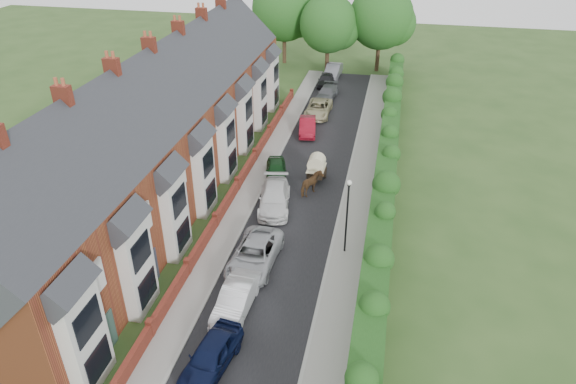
{
  "coord_description": "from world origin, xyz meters",
  "views": [
    {
      "loc": [
        5.31,
        -21.84,
        19.55
      ],
      "look_at": [
        -0.82,
        6.87,
        2.2
      ],
      "focal_mm": 32.0,
      "sensor_mm": 36.0,
      "label": 1
    }
  ],
  "objects_px": {
    "lamppost": "(347,208)",
    "car_silver_a": "(236,299)",
    "horse": "(311,184)",
    "car_navy": "(211,356)",
    "car_green": "(276,170)",
    "car_white": "(274,198)",
    "car_grey": "(327,93)",
    "car_silver_b": "(255,254)",
    "car_red": "(307,126)",
    "horse_cart": "(316,166)",
    "car_beige": "(318,109)",
    "car_black": "(326,80)"
  },
  "relations": [
    {
      "from": "horse",
      "to": "horse_cart",
      "type": "relative_size",
      "value": 0.67
    },
    {
      "from": "lamppost",
      "to": "car_navy",
      "type": "height_order",
      "value": "lamppost"
    },
    {
      "from": "car_white",
      "to": "horse_cart",
      "type": "height_order",
      "value": "horse_cart"
    },
    {
      "from": "car_green",
      "to": "car_grey",
      "type": "relative_size",
      "value": 0.84
    },
    {
      "from": "lamppost",
      "to": "car_green",
      "type": "height_order",
      "value": "lamppost"
    },
    {
      "from": "car_silver_b",
      "to": "horse_cart",
      "type": "bearing_deg",
      "value": 82.3
    },
    {
      "from": "car_red",
      "to": "horse_cart",
      "type": "bearing_deg",
      "value": -84.83
    },
    {
      "from": "car_red",
      "to": "car_navy",
      "type": "bearing_deg",
      "value": -98.62
    },
    {
      "from": "car_navy",
      "to": "car_white",
      "type": "bearing_deg",
      "value": 100.18
    },
    {
      "from": "car_green",
      "to": "car_navy",
      "type": "bearing_deg",
      "value": -99.56
    },
    {
      "from": "lamppost",
      "to": "horse_cart",
      "type": "xyz_separation_m",
      "value": [
        -3.23,
        8.74,
        -2.05
      ]
    },
    {
      "from": "car_white",
      "to": "horse_cart",
      "type": "distance_m",
      "value": 5.04
    },
    {
      "from": "car_silver_b",
      "to": "car_beige",
      "type": "distance_m",
      "value": 24.33
    },
    {
      "from": "car_grey",
      "to": "car_green",
      "type": "bearing_deg",
      "value": -90.34
    },
    {
      "from": "horse_cart",
      "to": "car_white",
      "type": "bearing_deg",
      "value": -116.93
    },
    {
      "from": "car_red",
      "to": "car_beige",
      "type": "height_order",
      "value": "car_beige"
    },
    {
      "from": "car_green",
      "to": "horse_cart",
      "type": "relative_size",
      "value": 1.28
    },
    {
      "from": "car_grey",
      "to": "horse",
      "type": "bearing_deg",
      "value": -80.93
    },
    {
      "from": "car_red",
      "to": "car_black",
      "type": "bearing_deg",
      "value": 81.85
    },
    {
      "from": "car_silver_b",
      "to": "car_red",
      "type": "height_order",
      "value": "car_silver_b"
    },
    {
      "from": "horse",
      "to": "car_navy",
      "type": "bearing_deg",
      "value": 107.07
    },
    {
      "from": "car_navy",
      "to": "car_silver_b",
      "type": "relative_size",
      "value": 0.8
    },
    {
      "from": "car_red",
      "to": "car_beige",
      "type": "xyz_separation_m",
      "value": [
        0.28,
        4.58,
        0.01
      ]
    },
    {
      "from": "car_silver_b",
      "to": "horse",
      "type": "distance_m",
      "value": 9.08
    },
    {
      "from": "car_silver_b",
      "to": "car_red",
      "type": "distance_m",
      "value": 19.76
    },
    {
      "from": "car_black",
      "to": "car_silver_b",
      "type": "bearing_deg",
      "value": -89.29
    },
    {
      "from": "car_white",
      "to": "horse",
      "type": "xyz_separation_m",
      "value": [
        2.27,
        2.27,
        0.11
      ]
    },
    {
      "from": "car_silver_a",
      "to": "horse_cart",
      "type": "relative_size",
      "value": 1.45
    },
    {
      "from": "car_beige",
      "to": "horse_cart",
      "type": "bearing_deg",
      "value": -81.17
    },
    {
      "from": "lamppost",
      "to": "car_silver_a",
      "type": "relative_size",
      "value": 1.17
    },
    {
      "from": "car_silver_a",
      "to": "horse",
      "type": "height_order",
      "value": "horse"
    },
    {
      "from": "car_beige",
      "to": "car_silver_b",
      "type": "bearing_deg",
      "value": -89.5
    },
    {
      "from": "car_white",
      "to": "car_red",
      "type": "xyz_separation_m",
      "value": [
        0.02,
        13.15,
        -0.06
      ]
    },
    {
      "from": "car_green",
      "to": "horse",
      "type": "height_order",
      "value": "horse"
    },
    {
      "from": "car_navy",
      "to": "car_green",
      "type": "relative_size",
      "value": 1.12
    },
    {
      "from": "car_beige",
      "to": "horse_cart",
      "type": "xyz_separation_m",
      "value": [
        1.97,
        -13.26,
        0.55
      ]
    },
    {
      "from": "car_green",
      "to": "horse_cart",
      "type": "xyz_separation_m",
      "value": [
        3.17,
        0.14,
        0.59
      ]
    },
    {
      "from": "car_white",
      "to": "horse_cart",
      "type": "xyz_separation_m",
      "value": [
        2.27,
        4.47,
        0.5
      ]
    },
    {
      "from": "car_green",
      "to": "car_grey",
      "type": "xyz_separation_m",
      "value": [
        1.4,
        18.16,
        0.01
      ]
    },
    {
      "from": "car_silver_a",
      "to": "car_grey",
      "type": "relative_size",
      "value": 0.95
    },
    {
      "from": "car_red",
      "to": "horse",
      "type": "height_order",
      "value": "horse"
    },
    {
      "from": "car_silver_a",
      "to": "car_silver_b",
      "type": "xyz_separation_m",
      "value": [
        -0.04,
        3.89,
        0.03
      ]
    },
    {
      "from": "car_silver_a",
      "to": "horse",
      "type": "xyz_separation_m",
      "value": [
        1.88,
        12.76,
        0.13
      ]
    },
    {
      "from": "car_black",
      "to": "car_navy",
      "type": "bearing_deg",
      "value": -89.46
    },
    {
      "from": "lamppost",
      "to": "horse_cart",
      "type": "height_order",
      "value": "lamppost"
    },
    {
      "from": "lamppost",
      "to": "car_silver_b",
      "type": "bearing_deg",
      "value": -155.64
    },
    {
      "from": "car_navy",
      "to": "car_white",
      "type": "relative_size",
      "value": 0.83
    },
    {
      "from": "car_grey",
      "to": "car_silver_a",
      "type": "bearing_deg",
      "value": -86.12
    },
    {
      "from": "car_red",
      "to": "car_green",
      "type": "bearing_deg",
      "value": -105.29
    },
    {
      "from": "car_navy",
      "to": "car_beige",
      "type": "distance_m",
      "value": 32.2
    }
  ]
}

